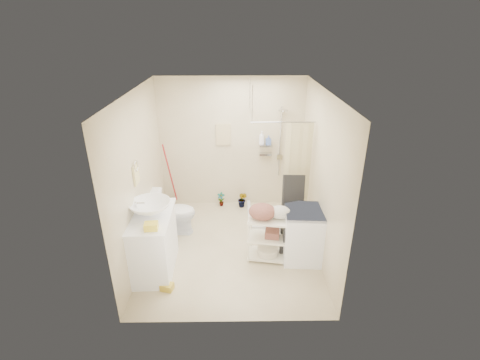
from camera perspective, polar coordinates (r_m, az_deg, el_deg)
The scene contains 23 objects.
floor at distance 6.00m, azimuth -1.45°, elevation -10.98°, with size 3.20×3.20×0.00m, color beige.
ceiling at distance 4.97m, azimuth -1.77°, elevation 14.23°, with size 2.80×3.20×0.04m, color silver.
wall_back at distance 6.84m, azimuth -1.43°, elevation 5.91°, with size 2.80×0.04×2.60m, color beige.
wall_front at distance 3.95m, azimuth -1.88°, elevation -9.14°, with size 2.80×0.04×2.60m, color beige.
wall_left at distance 5.56m, azimuth -16.19°, elevation 0.32°, with size 0.04×3.20×2.60m, color beige.
wall_right at distance 5.51m, azimuth 13.12°, elevation 0.48°, with size 0.04×3.20×2.60m, color beige.
vanity at distance 5.44m, azimuth -14.06°, elevation -9.96°, with size 0.60×1.07×0.95m, color white.
sink at distance 5.17m, azimuth -14.53°, elevation -4.50°, with size 0.60×0.60×0.21m, color white.
counter_basket at distance 4.84m, azimuth -14.37°, elevation -7.35°, with size 0.18×0.14×0.10m, color yellow.
floor_basket at distance 5.27m, azimuth -11.90°, elevation -16.61°, with size 0.25×0.19×0.14m, color gold.
toilet at distance 6.32m, azimuth -10.95°, elevation -5.17°, with size 0.45×0.79×0.80m, color white.
mop at distance 7.03m, azimuth -11.74°, elevation 0.64°, with size 0.13×0.13×1.40m, color #AB1F24, non-canonical shape.
potted_plant_a at distance 7.18m, azimuth -3.13°, elevation -3.19°, with size 0.16×0.11×0.30m, color brown.
potted_plant_b at distance 7.11m, azimuth 0.41°, elevation -3.21°, with size 0.19×0.16×0.35m, color #935428.
hanging_towel at distance 6.77m, azimuth -2.73°, elevation 7.45°, with size 0.28×0.03×0.42m, color beige.
towel_ring at distance 5.31m, azimuth -16.71°, elevation 1.10°, with size 0.04×0.22×0.34m, color #F5E695, non-canonical shape.
tp_holder at distance 5.84m, azimuth -15.03°, elevation -4.67°, with size 0.08×0.12×0.14m, color white, non-canonical shape.
shower at distance 6.46m, azimuth 6.11°, elevation 2.24°, with size 1.10×1.10×2.10m, color silver, non-canonical shape.
shampoo_bottle_a at distance 6.73m, azimuth 3.57°, elevation 6.91°, with size 0.10×0.10×0.27m, color white.
shampoo_bottle_b at distance 6.75m, azimuth 4.69°, elevation 6.55°, with size 0.08×0.08×0.18m, color #4F6BB4.
washing_machine at distance 5.63m, azimuth 10.31°, elevation -8.77°, with size 0.59×0.61×0.87m, color white.
laundry_rack at distance 5.54m, azimuth 4.73°, elevation -8.89°, with size 0.64×0.37×0.88m, color white, non-canonical shape.
ironing_board at distance 5.68m, azimuth 8.56°, elevation -5.58°, with size 0.38×0.11×1.33m, color black, non-canonical shape.
Camera 1 is at (0.08, -4.88, 3.49)m, focal length 26.00 mm.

